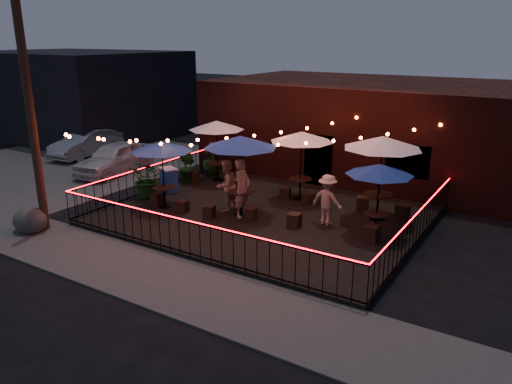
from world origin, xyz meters
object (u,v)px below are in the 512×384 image
(cafe_table_0, at_px, (162,147))
(boulder, at_px, (30,220))
(cafe_table_4, at_px, (380,171))
(cafe_table_5, at_px, (383,144))
(cafe_table_3, at_px, (301,138))
(cafe_table_2, at_px, (241,143))
(cooler, at_px, (169,179))
(cafe_table_1, at_px, (217,126))
(utility_pole, at_px, (29,103))

(cafe_table_0, bearing_deg, boulder, -120.99)
(cafe_table_4, distance_m, cafe_table_5, 1.50)
(cafe_table_4, height_order, boulder, cafe_table_4)
(cafe_table_0, relative_size, cafe_table_3, 0.86)
(cafe_table_2, bearing_deg, cooler, 168.96)
(cafe_table_5, bearing_deg, boulder, -143.92)
(cafe_table_0, bearing_deg, cafe_table_4, 11.44)
(cafe_table_1, distance_m, boulder, 7.91)
(utility_pole, height_order, cafe_table_0, utility_pole)
(cafe_table_3, distance_m, cooler, 5.37)
(utility_pole, height_order, cafe_table_4, utility_pole)
(cafe_table_0, height_order, cafe_table_1, cafe_table_1)
(boulder, bearing_deg, utility_pole, 62.80)
(cafe_table_3, height_order, boulder, cafe_table_3)
(cafe_table_0, distance_m, cafe_table_5, 7.27)
(cafe_table_2, distance_m, cooler, 4.39)
(cafe_table_0, height_order, boulder, cafe_table_0)
(cafe_table_0, relative_size, cafe_table_1, 0.89)
(utility_pole, bearing_deg, cafe_table_0, 58.59)
(cafe_table_5, bearing_deg, cafe_table_4, -73.46)
(cafe_table_4, bearing_deg, cafe_table_3, 151.56)
(cooler, distance_m, boulder, 5.35)
(cafe_table_5, bearing_deg, cafe_table_0, -157.37)
(cafe_table_2, xyz_separation_m, cooler, (-3.84, 0.75, -1.99))
(cafe_table_5, distance_m, boulder, 11.28)
(cafe_table_1, height_order, cafe_table_5, cafe_table_5)
(cafe_table_1, height_order, cooler, cafe_table_1)
(cafe_table_2, relative_size, boulder, 2.68)
(cafe_table_0, xyz_separation_m, cafe_table_5, (6.70, 2.79, 0.38))
(cafe_table_0, xyz_separation_m, cafe_table_4, (7.10, 1.44, -0.13))
(cafe_table_4, bearing_deg, cafe_table_1, 163.15)
(utility_pole, distance_m, boulder, 3.64)
(cafe_table_1, bearing_deg, cafe_table_0, -83.34)
(utility_pole, xyz_separation_m, cafe_table_1, (1.60, 7.05, -1.58))
(cafe_table_2, distance_m, cafe_table_4, 4.47)
(cafe_table_1, distance_m, cafe_table_3, 4.03)
(cafe_table_1, bearing_deg, utility_pole, -102.78)
(utility_pole, distance_m, cafe_table_2, 6.42)
(cafe_table_1, relative_size, cafe_table_2, 0.98)
(cafe_table_0, height_order, cafe_table_2, cafe_table_2)
(cafe_table_5, bearing_deg, cafe_table_1, 172.60)
(cafe_table_1, xyz_separation_m, cafe_table_4, (7.54, -2.28, -0.27))
(cafe_table_2, relative_size, cooler, 2.93)
(cafe_table_2, distance_m, cafe_table_3, 2.73)
(cafe_table_0, relative_size, boulder, 2.33)
(utility_pole, bearing_deg, cafe_table_2, 40.84)
(cafe_table_3, distance_m, boulder, 9.37)
(cafe_table_1, distance_m, cooler, 2.93)
(utility_pole, xyz_separation_m, cooler, (0.90, 4.85, -3.39))
(cafe_table_3, bearing_deg, utility_pole, -130.05)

